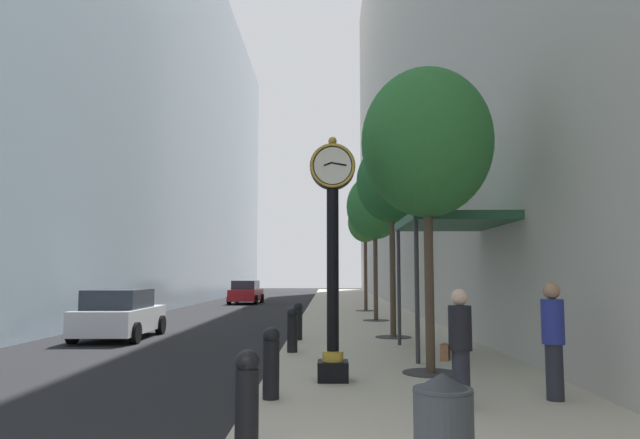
{
  "coord_description": "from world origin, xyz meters",
  "views": [
    {
      "loc": [
        1.2,
        -3.75,
        2.05
      ],
      "look_at": [
        0.82,
        23.84,
        4.68
      ],
      "focal_mm": 32.28,
      "sensor_mm": 36.0,
      "label": 1
    }
  ],
  "objects": [
    {
      "name": "trash_bin",
      "position": [
        2.2,
        1.4,
        0.68
      ],
      "size": [
        0.53,
        0.53,
        1.05
      ],
      "color": "#383D42",
      "rests_on": "sidewalk_right"
    },
    {
      "name": "street_tree_near",
      "position": [
        3.19,
        7.62,
        4.67
      ],
      "size": [
        2.62,
        2.62,
        6.06
      ],
      "color": "#333335",
      "rests_on": "sidewalk_right"
    },
    {
      "name": "street_tree_mid_near",
      "position": [
        3.19,
        13.98,
        4.88
      ],
      "size": [
        2.19,
        2.19,
        6.03
      ],
      "color": "#333335",
      "rests_on": "sidewalk_right"
    },
    {
      "name": "building_block_left",
      "position": [
        -12.41,
        30.0,
        13.56
      ],
      "size": [
        9.0,
        80.0,
        27.12
      ],
      "color": "#93A8B7",
      "rests_on": "ground"
    },
    {
      "name": "pedestrian_walking",
      "position": [
        3.13,
        4.84,
        1.03
      ],
      "size": [
        0.52,
        0.44,
        1.69
      ],
      "color": "#23232D",
      "rests_on": "sidewalk_right"
    },
    {
      "name": "car_red_mid",
      "position": [
        -4.54,
        36.65,
        0.78
      ],
      "size": [
        2.17,
        4.09,
        1.61
      ],
      "color": "#AD191E",
      "rests_on": "ground"
    },
    {
      "name": "sidewalk_right",
      "position": [
        2.73,
        30.0,
        0.07
      ],
      "size": [
        5.46,
        80.0,
        0.14
      ],
      "primitive_type": "cube",
      "color": "#BCB29E",
      "rests_on": "ground"
    },
    {
      "name": "street_clock",
      "position": [
        1.29,
        6.8,
        2.59
      ],
      "size": [
        0.84,
        0.55,
        4.47
      ],
      "color": "black",
      "rests_on": "sidewalk_right"
    },
    {
      "name": "building_block_right",
      "position": [
        9.96,
        30.0,
        17.85
      ],
      "size": [
        9.0,
        80.0,
        35.71
      ],
      "color": "#B7B2A8",
      "rests_on": "ground"
    },
    {
      "name": "bollard_fifth",
      "position": [
        0.32,
        13.26,
        0.71
      ],
      "size": [
        0.27,
        0.27,
        1.09
      ],
      "color": "black",
      "rests_on": "sidewalk_right"
    },
    {
      "name": "bollard_second",
      "position": [
        0.32,
        5.28,
        0.71
      ],
      "size": [
        0.27,
        0.27,
        1.09
      ],
      "color": "black",
      "rests_on": "sidewalk_right"
    },
    {
      "name": "car_white_near",
      "position": [
        -5.45,
        14.71,
        0.77
      ],
      "size": [
        2.12,
        4.09,
        1.57
      ],
      "color": "silver",
      "rests_on": "ground"
    },
    {
      "name": "street_tree_far",
      "position": [
        3.19,
        26.7,
        4.74
      ],
      "size": [
        1.84,
        1.84,
        5.72
      ],
      "color": "#333335",
      "rests_on": "sidewalk_right"
    },
    {
      "name": "ground_plane",
      "position": [
        0.0,
        27.0,
        0.0
      ],
      "size": [
        110.0,
        110.0,
        0.0
      ],
      "primitive_type": "plane",
      "color": "black",
      "rests_on": "ground"
    },
    {
      "name": "storefront_awning",
      "position": [
        4.22,
        10.46,
        3.28
      ],
      "size": [
        2.4,
        3.6,
        3.3
      ],
      "color": "#235138",
      "rests_on": "sidewalk_right"
    },
    {
      "name": "bollard_nearest",
      "position": [
        0.32,
        2.62,
        0.71
      ],
      "size": [
        0.27,
        0.27,
        1.09
      ],
      "color": "black",
      "rests_on": "sidewalk_right"
    },
    {
      "name": "pedestrian_by_clock",
      "position": [
        4.66,
        5.25,
        1.09
      ],
      "size": [
        0.47,
        0.47,
        1.78
      ],
      "color": "#23232D",
      "rests_on": "sidewalk_right"
    },
    {
      "name": "street_tree_mid_far",
      "position": [
        3.19,
        20.34,
        4.86
      ],
      "size": [
        2.4,
        2.4,
        6.13
      ],
      "color": "#333335",
      "rests_on": "sidewalk_right"
    },
    {
      "name": "bollard_fourth",
      "position": [
        0.32,
        10.6,
        0.71
      ],
      "size": [
        0.27,
        0.27,
        1.09
      ],
      "color": "black",
      "rests_on": "sidewalk_right"
    }
  ]
}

